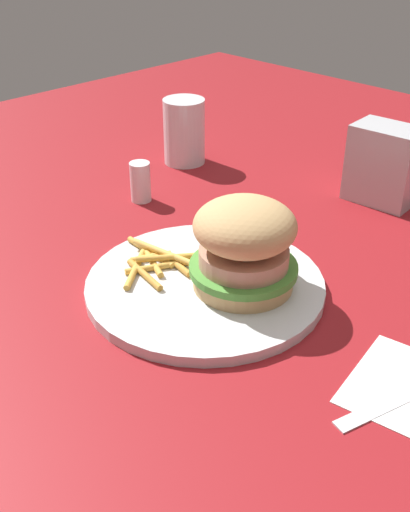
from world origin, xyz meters
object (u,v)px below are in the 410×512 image
(salt_shaker, at_px, (140,182))
(plate, at_px, (205,285))
(sandwich, at_px, (244,245))
(fries_pile, at_px, (156,261))
(napkin_dispenser, at_px, (384,165))
(drink_glass, at_px, (184,135))

(salt_shaker, bearing_deg, plate, 66.79)
(sandwich, xyz_separation_m, fries_pile, (0.04, -0.09, -0.04))
(fries_pile, relative_size, napkin_dispenser, 1.02)
(fries_pile, relative_size, drink_glass, 1.08)
(napkin_dispenser, bearing_deg, sandwich, 89.62)
(fries_pile, bearing_deg, napkin_dispenser, 168.29)
(plate, relative_size, napkin_dispenser, 2.42)
(sandwich, bearing_deg, drink_glass, -123.89)
(napkin_dispenser, bearing_deg, salt_shaker, 40.65)
(drink_glass, distance_m, salt_shaker, 0.15)
(salt_shaker, bearing_deg, sandwich, 74.08)
(drink_glass, distance_m, napkin_dispenser, 0.31)
(plate, relative_size, fries_pile, 2.37)
(sandwich, distance_m, napkin_dispenser, 0.31)
(fries_pile, bearing_deg, drink_glass, -138.64)
(plate, xyz_separation_m, sandwich, (-0.02, 0.03, 0.05))
(drink_glass, bearing_deg, fries_pile, 41.36)
(drink_glass, height_order, salt_shaker, drink_glass)
(plate, bearing_deg, salt_shaker, -113.21)
(salt_shaker, bearing_deg, fries_pile, 55.12)
(plate, distance_m, fries_pile, 0.06)
(fries_pile, height_order, napkin_dispenser, napkin_dispenser)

